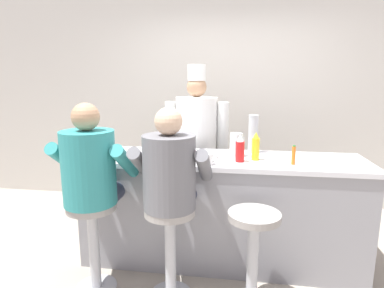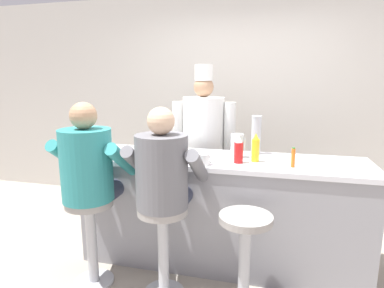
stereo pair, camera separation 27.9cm
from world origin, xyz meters
name	(u,v)px [view 1 (the left image)]	position (x,y,z in m)	size (l,w,h in m)	color
ground_plane	(217,280)	(0.00, 0.00, 0.00)	(20.00, 20.00, 0.00)	#9E9384
wall_back	(229,102)	(0.00, 1.84, 1.35)	(10.00, 0.06, 2.70)	beige
diner_counter	(220,209)	(0.00, 0.34, 0.48)	(2.48, 0.69, 0.97)	gray
ketchup_bottle_red	(240,149)	(0.16, 0.22, 1.07)	(0.07, 0.07, 0.23)	red
mustard_bottle_yellow	(256,147)	(0.29, 0.30, 1.08)	(0.06, 0.06, 0.24)	yellow
hot_sauce_bottle_orange	(294,155)	(0.59, 0.19, 1.04)	(0.03, 0.03, 0.16)	orange
water_pitcher_clear	(236,145)	(0.13, 0.42, 1.07)	(0.13, 0.11, 0.21)	silver
breakfast_plate	(139,160)	(-0.67, 0.11, 0.98)	(0.25, 0.25, 0.05)	white
cereal_bowl	(104,151)	(-1.08, 0.32, 0.99)	(0.15, 0.15, 0.05)	white
coffee_mug_white	(208,159)	(-0.10, 0.08, 1.01)	(0.14, 0.09, 0.09)	white
cup_stack_steel	(253,134)	(0.28, 0.59, 1.14)	(0.09, 0.09, 0.35)	#B7BABF
diner_seated_teal	(91,174)	(-0.94, -0.22, 0.94)	(0.60, 0.59, 1.48)	#B2B5BA
diner_seated_grey	(170,180)	(-0.34, -0.22, 0.92)	(0.58, 0.57, 1.45)	#B2B5BA
empty_stool_round	(253,244)	(0.27, -0.25, 0.48)	(0.37, 0.37, 0.72)	#B2B5BA
cook_in_whites_near	(196,140)	(-0.32, 1.05, 0.99)	(0.70, 0.45, 1.80)	#232328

